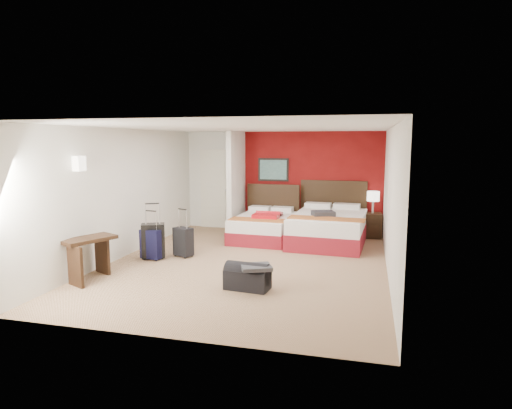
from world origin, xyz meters
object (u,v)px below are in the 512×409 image
(red_suitcase_open, at_px, (268,215))
(suitcase_navy, at_px, (152,245))
(table_lamp, at_px, (373,202))
(suitcase_charcoal, at_px, (183,243))
(nightstand, at_px, (372,225))
(duffel_bag, at_px, (247,278))
(desk, at_px, (89,259))
(suitcase_black, at_px, (153,242))
(bed_left, at_px, (264,228))
(bed_right, at_px, (329,229))

(red_suitcase_open, relative_size, suitcase_navy, 1.42)
(table_lamp, bearing_deg, suitcase_charcoal, -142.84)
(nightstand, xyz_separation_m, suitcase_navy, (-4.11, -3.08, -0.01))
(duffel_bag, height_order, desk, desk)
(suitcase_charcoal, bearing_deg, desk, -93.11)
(suitcase_black, bearing_deg, bed_left, 26.63)
(bed_left, distance_m, duffel_bag, 3.49)
(red_suitcase_open, bearing_deg, desk, -122.21)
(bed_right, height_order, red_suitcase_open, bed_right)
(desk, bearing_deg, suitcase_black, 98.70)
(suitcase_charcoal, distance_m, suitcase_navy, 0.61)
(suitcase_black, bearing_deg, duffel_bag, -55.02)
(suitcase_black, height_order, suitcase_charcoal, suitcase_black)
(table_lamp, xyz_separation_m, suitcase_navy, (-4.11, -3.08, -0.56))
(bed_left, distance_m, red_suitcase_open, 0.35)
(suitcase_charcoal, bearing_deg, bed_right, 59.04)
(table_lamp, relative_size, duffel_bag, 0.76)
(suitcase_black, xyz_separation_m, duffel_bag, (2.24, -1.27, -0.16))
(nightstand, height_order, duffel_bag, nightstand)
(bed_left, relative_size, nightstand, 3.12)
(desk, bearing_deg, suitcase_charcoal, 86.42)
(nightstand, height_order, suitcase_navy, nightstand)
(red_suitcase_open, xyz_separation_m, suitcase_black, (-1.79, -2.07, -0.27))
(bed_left, relative_size, suitcase_navy, 3.29)
(bed_right, distance_m, suitcase_charcoal, 3.25)
(duffel_bag, bearing_deg, bed_left, 105.04)
(suitcase_navy, distance_m, duffel_bag, 2.55)
(bed_right, height_order, table_lamp, table_lamp)
(table_lamp, height_order, suitcase_charcoal, table_lamp)
(nightstand, xyz_separation_m, suitcase_black, (-4.11, -3.01, 0.03))
(suitcase_navy, height_order, desk, desk)
(bed_left, xyz_separation_m, suitcase_charcoal, (-1.19, -1.90, 0.00))
(red_suitcase_open, relative_size, desk, 0.93)
(bed_left, bearing_deg, nightstand, 22.06)
(nightstand, bearing_deg, suitcase_black, -148.48)
(suitcase_navy, distance_m, desk, 1.45)
(suitcase_charcoal, relative_size, suitcase_navy, 0.99)
(bed_left, distance_m, suitcase_charcoal, 2.24)
(bed_left, bearing_deg, duffel_bag, -78.08)
(table_lamp, height_order, suitcase_navy, table_lamp)
(suitcase_charcoal, xyz_separation_m, suitcase_navy, (-0.50, -0.34, 0.00))
(nightstand, distance_m, suitcase_navy, 5.14)
(bed_right, distance_m, desk, 5.06)
(red_suitcase_open, bearing_deg, bed_right, 2.22)
(red_suitcase_open, distance_m, suitcase_navy, 2.81)
(desk, bearing_deg, suitcase_navy, 98.03)
(red_suitcase_open, height_order, nightstand, red_suitcase_open)
(bed_right, bearing_deg, suitcase_black, -142.60)
(bed_right, distance_m, nightstand, 1.29)
(nightstand, distance_m, suitcase_black, 5.10)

